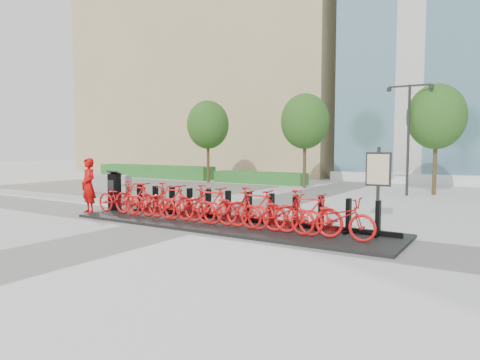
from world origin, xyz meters
The scene contains 27 objects.
ground centered at (0.00, 0.00, 0.00)m, with size 120.00×120.00×0.00m, color beige.
tan_building centered at (-16.00, 26.00, 15.00)m, with size 26.00×16.00×30.00m, color #9C8C63.
gravel_patch centered at (-10.00, 7.00, 0.01)m, with size 14.00×14.00×0.00m, color slate.
curb centered at (-10.00, 1.90, 0.07)m, with size 14.00×0.25×0.15m, color #9D9E8F.
hedge_a centered at (-14.00, 13.50, 0.45)m, with size 10.00×1.40×0.90m, color #225C25.
hedge_b centered at (-5.00, 13.20, 0.35)m, with size 6.00×1.20×0.70m, color #225C25.
tree_0 centered at (-8.00, 12.00, 3.59)m, with size 2.60×2.60×5.10m.
tree_1 centered at (-1.50, 12.00, 3.59)m, with size 2.60×2.60×5.10m.
tree_2 centered at (5.00, 12.00, 3.59)m, with size 2.60×2.60×5.10m.
streetlamp centered at (4.00, 11.00, 3.13)m, with size 2.00×0.20×5.00m.
dock_pad centered at (1.30, 0.30, 0.04)m, with size 9.60×2.40×0.08m, color black.
dock_rail_posts centered at (1.36, 0.77, 0.51)m, with size 8.02×0.50×0.85m, color black, non-canonical shape.
bike_0 centered at (-2.60, -0.05, 0.57)m, with size 0.65×1.86×0.98m, color red.
bike_1 centered at (-1.88, -0.05, 0.62)m, with size 0.51×1.81×1.09m, color red.
bike_2 centered at (-1.16, -0.05, 0.57)m, with size 0.65×1.86×0.98m, color red.
bike_3 centered at (-0.44, -0.05, 0.62)m, with size 0.51×1.81×1.09m, color red.
bike_4 centered at (0.28, -0.05, 0.57)m, with size 0.65×1.86×0.98m, color red.
bike_5 centered at (1.00, -0.05, 0.62)m, with size 0.51×1.81×1.09m, color red.
bike_6 centered at (1.72, -0.05, 0.57)m, with size 0.65×1.86×0.98m, color red.
bike_7 centered at (2.44, -0.05, 0.62)m, with size 0.51×1.81×1.09m, color red.
bike_8 centered at (3.16, -0.05, 0.57)m, with size 0.65×1.86×0.98m, color red.
bike_9 centered at (3.88, -0.05, 0.62)m, with size 0.51×1.81×1.09m, color red.
bike_10 centered at (4.60, -0.05, 0.57)m, with size 0.65×1.86×0.98m, color red.
kiosk centered at (-3.35, 0.42, 0.72)m, with size 0.44×0.38×1.34m.
worker_red centered at (-3.93, -0.18, 0.92)m, with size 0.67×0.44×1.84m, color #B80705.
jersey_barrier centered at (-8.72, 4.75, 0.43)m, with size 2.22×0.60×0.86m, color #9B9A92.
map_sign centered at (4.68, 3.29, 1.46)m, with size 0.73×0.17×2.20m.
Camera 1 is at (7.94, -9.46, 2.18)m, focal length 32.00 mm.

